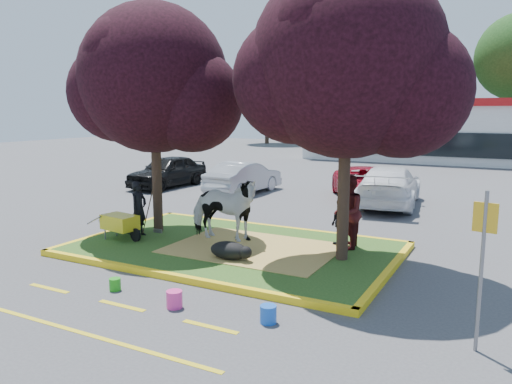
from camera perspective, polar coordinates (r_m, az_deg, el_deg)
The scene contains 31 objects.
ground at distance 13.26m, azimuth -2.61°, elevation -6.76°, with size 90.00×90.00×0.00m, color #424244.
median_island at distance 13.24m, azimuth -2.61°, elevation -6.45°, with size 8.00×5.00×0.15m, color #294D18.
curb_near at distance 11.20m, azimuth -9.39°, elevation -9.58°, with size 8.30×0.16×0.15m, color yellow.
curb_far at distance 15.45m, azimuth 2.25°, elevation -4.13°, with size 8.30×0.16×0.15m, color yellow.
curb_left at distance 15.64m, azimuth -15.65°, elevation -4.31°, with size 0.16×5.30×0.15m, color yellow.
curb_right at distance 11.80m, azimuth 14.96°, elevation -8.77°, with size 0.16×5.30×0.15m, color yellow.
straw_bedding at distance 12.94m, azimuth -0.30°, elevation -6.46°, with size 4.20×3.00×0.01m, color tan.
tree_purple_left at distance 14.66m, azimuth -11.58°, elevation 11.84°, with size 5.06×4.20×6.51m.
tree_purple_right at distance 11.74m, azimuth 10.45°, elevation 13.50°, with size 5.30×4.40×6.82m.
fire_lane_stripe_a at distance 11.45m, azimuth -22.56°, elevation -10.14°, with size 1.10×0.12×0.01m, color yellow.
fire_lane_stripe_b at distance 10.07m, azimuth -15.07°, elevation -12.44°, with size 1.10×0.12×0.01m, color yellow.
fire_lane_stripe_c at distance 8.92m, azimuth -5.25°, elevation -15.09°, with size 1.10×0.12×0.01m, color yellow.
fire_lane_long at distance 9.30m, azimuth -20.25°, elevation -14.59°, with size 6.00×0.10×0.01m, color yellow.
retail_building at distance 39.24m, azimuth 21.39°, elevation 6.68°, with size 20.40×8.40×4.40m.
treeline at distance 49.03m, azimuth 22.21°, elevation 13.48°, with size 46.58×7.80×14.63m.
cow at distance 13.52m, azimuth -3.76°, elevation -1.97°, with size 0.95×2.08×1.76m, color white.
calf at distance 12.02m, azimuth -3.08°, elevation -6.69°, with size 0.99×0.56×0.43m, color black.
handler at distance 14.40m, azimuth -13.24°, elevation -1.88°, with size 0.57×0.38×1.57m, color black.
visitor_a at distance 12.93m, azimuth 10.40°, elevation -2.28°, with size 0.93×0.72×1.91m, color #421213.
visitor_b at distance 13.33m, azimuth 9.62°, elevation -3.38°, with size 0.73×0.30×1.25m, color black.
wheelbarrow at distance 14.24m, azimuth -15.26°, elevation -3.40°, with size 1.80×0.75×0.68m.
gear_bag_dark at distance 15.33m, azimuth -14.42°, elevation -3.75°, with size 0.51×0.28×0.26m, color black.
gear_bag_green at distance 15.03m, azimuth -14.08°, elevation -3.97°, with size 0.51×0.32×0.27m, color black.
sign_post at distance 8.27m, azimuth 24.47°, elevation -6.47°, with size 0.35×0.09×2.52m.
bucket_green at distance 10.87m, azimuth -15.81°, elevation -10.11°, with size 0.24×0.24×0.26m, color #229F18.
bucket_pink at distance 9.73m, azimuth -9.31°, elevation -12.01°, with size 0.31×0.31×0.33m, color #F93794.
bucket_blue at distance 8.98m, azimuth 1.41°, elevation -13.79°, with size 0.30×0.30×0.32m, color blue.
car_black at distance 24.34m, azimuth -10.07°, elevation 2.36°, with size 1.79×4.46×1.52m, color black.
car_silver at distance 22.15m, azimuth -1.40°, elevation 1.67°, with size 1.49×4.28×1.41m, color #A3A7AB.
car_red at distance 20.97m, azimuth 12.29°, elevation 0.92°, with size 2.23×4.83×1.34m, color maroon.
car_white at distance 19.97m, azimuth 14.96°, elevation 0.67°, with size 2.14×5.27×1.53m, color white.
Camera 1 is at (6.46, -10.98, 3.70)m, focal length 35.00 mm.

